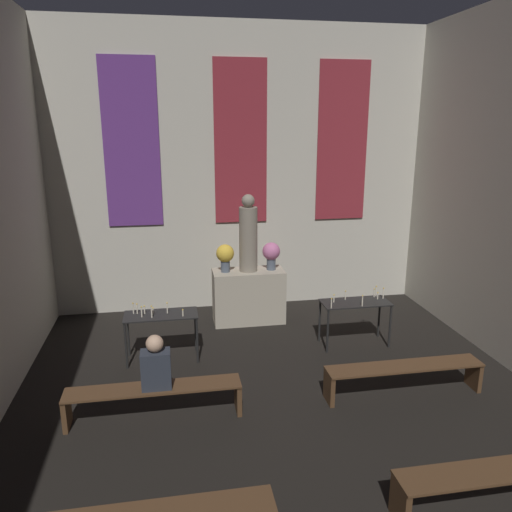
% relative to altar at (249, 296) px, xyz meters
% --- Properties ---
extents(wall_back, '(7.36, 0.16, 5.37)m').
position_rel_altar_xyz_m(wall_back, '(0.00, 0.95, 2.22)').
color(wall_back, beige).
rests_on(wall_back, ground_plane).
extents(altar, '(1.30, 0.59, 0.98)m').
position_rel_altar_xyz_m(altar, '(0.00, 0.00, 0.00)').
color(altar, '#ADA38E').
rests_on(altar, ground_plane).
extents(statue, '(0.33, 0.33, 1.40)m').
position_rel_altar_xyz_m(statue, '(0.00, 0.00, 1.14)').
color(statue, gray).
rests_on(statue, altar).
extents(flower_vase_left, '(0.32, 0.32, 0.51)m').
position_rel_altar_xyz_m(flower_vase_left, '(-0.42, 0.00, 0.80)').
color(flower_vase_left, '#4C5666').
rests_on(flower_vase_left, altar).
extents(flower_vase_right, '(0.32, 0.32, 0.51)m').
position_rel_altar_xyz_m(flower_vase_right, '(0.42, 0.00, 0.80)').
color(flower_vase_right, '#4C5666').
rests_on(flower_vase_right, altar).
extents(candle_rack_left, '(1.12, 0.50, 0.95)m').
position_rel_altar_xyz_m(candle_rack_left, '(-1.58, -1.30, 0.16)').
color(candle_rack_left, black).
rests_on(candle_rack_left, ground_plane).
extents(candle_rack_right, '(1.12, 0.50, 0.94)m').
position_rel_altar_xyz_m(candle_rack_right, '(1.57, -1.30, 0.16)').
color(candle_rack_right, black).
rests_on(candle_rack_right, ground_plane).
extents(pew_third_right, '(2.16, 0.36, 0.44)m').
position_rel_altar_xyz_m(pew_third_right, '(1.66, -5.04, -0.17)').
color(pew_third_right, '#4C331E').
rests_on(pew_third_right, ground_plane).
extents(pew_back_left, '(2.16, 0.36, 0.44)m').
position_rel_altar_xyz_m(pew_back_left, '(-1.66, -2.94, -0.17)').
color(pew_back_left, '#4C331E').
rests_on(pew_back_left, ground_plane).
extents(pew_back_right, '(2.16, 0.36, 0.44)m').
position_rel_altar_xyz_m(pew_back_right, '(1.66, -2.94, -0.17)').
color(pew_back_right, '#4C331E').
rests_on(pew_back_right, ground_plane).
extents(person_seated, '(0.36, 0.24, 0.69)m').
position_rel_altar_xyz_m(person_seated, '(-1.62, -2.94, 0.25)').
color(person_seated, '#282D38').
rests_on(person_seated, pew_back_left).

